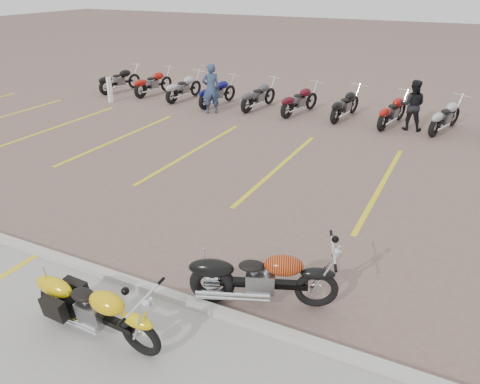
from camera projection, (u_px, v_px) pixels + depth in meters
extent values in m
plane|color=#745C53|center=(203.00, 234.00, 9.30)|extent=(100.00, 100.00, 0.00)
cube|color=#ADAAA3|center=(140.00, 286.00, 7.65)|extent=(60.00, 0.18, 0.12)
torus|color=black|center=(143.00, 336.00, 6.22)|extent=(0.64, 0.13, 0.64)
torus|color=black|center=(62.00, 301.00, 6.89)|extent=(0.68, 0.19, 0.68)
cube|color=black|center=(100.00, 314.00, 6.53)|extent=(1.28, 0.17, 0.10)
cube|color=slate|center=(97.00, 310.00, 6.53)|extent=(0.42, 0.31, 0.33)
ellipsoid|color=gold|center=(112.00, 300.00, 6.26)|extent=(0.58, 0.34, 0.30)
ellipsoid|color=black|center=(88.00, 292.00, 6.47)|extent=(0.39, 0.27, 0.12)
torus|color=black|center=(316.00, 289.00, 7.12)|extent=(0.66, 0.35, 0.67)
torus|color=black|center=(213.00, 284.00, 7.26)|extent=(0.72, 0.42, 0.71)
cube|color=black|center=(264.00, 283.00, 7.16)|extent=(1.29, 0.60, 0.10)
cube|color=slate|center=(261.00, 280.00, 7.14)|extent=(0.51, 0.44, 0.35)
ellipsoid|color=black|center=(284.00, 264.00, 6.98)|extent=(0.68, 0.52, 0.31)
ellipsoid|color=black|center=(252.00, 265.00, 7.04)|extent=(0.47, 0.40, 0.12)
imported|color=navy|center=(211.00, 89.00, 17.01)|extent=(0.79, 0.75, 1.81)
imported|color=black|center=(412.00, 105.00, 15.20)|extent=(0.85, 0.69, 1.65)
cube|color=white|center=(110.00, 90.00, 18.65)|extent=(0.20, 0.20, 1.00)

